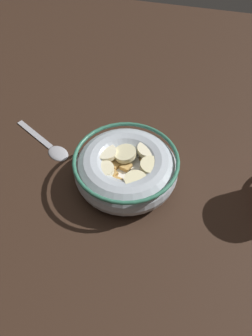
% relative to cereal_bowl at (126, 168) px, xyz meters
% --- Properties ---
extents(ground_plane, '(1.27, 1.27, 0.02)m').
position_rel_cereal_bowl_xyz_m(ground_plane, '(-0.00, -0.00, -0.04)').
color(ground_plane, '#332116').
extents(cereal_bowl, '(0.16, 0.16, 0.05)m').
position_rel_cereal_bowl_xyz_m(cereal_bowl, '(0.00, 0.00, 0.00)').
color(cereal_bowl, '#B2BCC6').
rests_on(cereal_bowl, ground_plane).
extents(spoon, '(0.08, 0.13, 0.01)m').
position_rel_cereal_bowl_xyz_m(spoon, '(0.03, 0.14, -0.03)').
color(spoon, '#A5A5AD').
rests_on(spoon, ground_plane).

